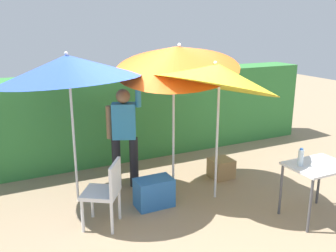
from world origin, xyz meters
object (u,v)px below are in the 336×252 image
(cooler_box, at_px, (154,193))
(bottle_water, at_px, (301,157))
(umbrella_orange, at_px, (68,68))
(folding_table, at_px, (317,171))
(chair_plastic, at_px, (106,190))
(umbrella_rainbow, at_px, (217,75))
(crate_cardboard, at_px, (221,168))
(person_vendor, at_px, (124,131))
(umbrella_yellow, at_px, (176,57))

(cooler_box, distance_m, bottle_water, 2.07)
(umbrella_orange, relative_size, folding_table, 2.84)
(umbrella_orange, xyz_separation_m, chair_plastic, (0.20, -0.86, -1.47))
(umbrella_rainbow, bearing_deg, folding_table, -51.27)
(chair_plastic, distance_m, crate_cardboard, 2.35)
(chair_plastic, relative_size, folding_table, 1.11)
(crate_cardboard, bearing_deg, cooler_box, -162.90)
(cooler_box, height_order, folding_table, folding_table)
(umbrella_orange, relative_size, crate_cardboard, 6.18)
(person_vendor, distance_m, bottle_water, 2.62)
(umbrella_rainbow, distance_m, bottle_water, 1.57)
(person_vendor, height_order, cooler_box, person_vendor)
(person_vendor, bearing_deg, chair_plastic, -121.06)
(crate_cardboard, xyz_separation_m, bottle_water, (0.13, -1.60, 0.72))
(chair_plastic, bearing_deg, bottle_water, -21.61)
(umbrella_orange, bearing_deg, bottle_water, -35.08)
(chair_plastic, distance_m, folding_table, 2.79)
(umbrella_orange, distance_m, chair_plastic, 1.72)
(crate_cardboard, bearing_deg, bottle_water, -85.43)
(chair_plastic, height_order, folding_table, chair_plastic)
(umbrella_orange, bearing_deg, umbrella_rainbow, -21.57)
(chair_plastic, bearing_deg, person_vendor, 58.94)
(umbrella_yellow, bearing_deg, umbrella_orange, 169.99)
(cooler_box, bearing_deg, crate_cardboard, 17.10)
(cooler_box, bearing_deg, umbrella_orange, 146.61)
(crate_cardboard, height_order, bottle_water, bottle_water)
(umbrella_orange, xyz_separation_m, bottle_water, (2.56, -1.79, -1.10))
(umbrella_orange, relative_size, bottle_water, 9.46)
(umbrella_rainbow, relative_size, person_vendor, 1.22)
(folding_table, bearing_deg, crate_cardboard, 102.59)
(umbrella_orange, height_order, bottle_water, umbrella_orange)
(chair_plastic, bearing_deg, cooler_box, 16.18)
(umbrella_rainbow, height_order, chair_plastic, umbrella_rainbow)
(person_vendor, bearing_deg, bottle_water, -48.87)
(umbrella_rainbow, bearing_deg, bottle_water, -58.04)
(umbrella_rainbow, bearing_deg, person_vendor, 139.02)
(cooler_box, distance_m, crate_cardboard, 1.52)
(folding_table, bearing_deg, chair_plastic, 158.79)
(chair_plastic, height_order, cooler_box, chair_plastic)
(umbrella_rainbow, bearing_deg, umbrella_yellow, 128.96)
(person_vendor, xyz_separation_m, cooler_box, (0.14, -0.82, -0.72))
(umbrella_rainbow, distance_m, crate_cardboard, 1.86)
(bottle_water, bearing_deg, crate_cardboard, 94.57)
(umbrella_rainbow, relative_size, folding_table, 2.87)
(umbrella_orange, distance_m, crate_cardboard, 3.04)
(chair_plastic, xyz_separation_m, folding_table, (2.60, -1.01, 0.16))
(umbrella_orange, xyz_separation_m, cooler_box, (0.97, -0.64, -1.77))
(bottle_water, bearing_deg, chair_plastic, 158.39)
(crate_cardboard, xyz_separation_m, folding_table, (0.38, -1.68, 0.51))
(crate_cardboard, relative_size, bottle_water, 1.53)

